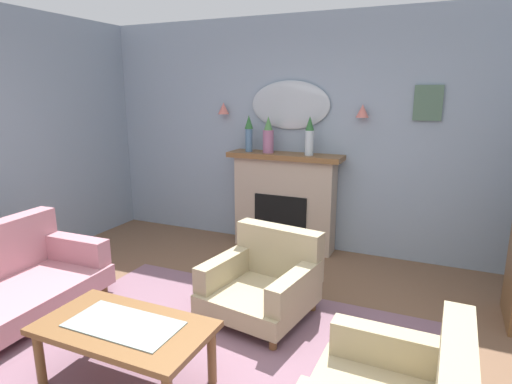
{
  "coord_description": "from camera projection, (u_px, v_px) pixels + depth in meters",
  "views": [
    {
      "loc": [
        1.29,
        -2.1,
        1.87
      ],
      "look_at": [
        -0.31,
        1.51,
        0.93
      ],
      "focal_mm": 29.84,
      "sensor_mm": 36.0,
      "label": 1
    }
  ],
  "objects": [
    {
      "name": "mantel_vase_centre",
      "position": [
        310.0,
        136.0,
        4.76
      ],
      "size": [
        0.1,
        0.1,
        0.44
      ],
      "color": "silver",
      "rests_on": "fireplace"
    },
    {
      "name": "framed_picture",
      "position": [
        428.0,
        103.0,
        4.37
      ],
      "size": [
        0.28,
        0.03,
        0.36
      ],
      "primitive_type": "cube",
      "color": "#4C6B56"
    },
    {
      "name": "mantel_vase_left",
      "position": [
        249.0,
        132.0,
        5.06
      ],
      "size": [
        0.1,
        0.1,
        0.43
      ],
      "color": "#4C7093",
      "rests_on": "fireplace"
    },
    {
      "name": "patterned_rug",
      "position": [
        221.0,
        363.0,
        2.99
      ],
      "size": [
        3.2,
        2.4,
        0.01
      ],
      "primitive_type": "cube",
      "color": "#7F5B6B",
      "rests_on": "ground"
    },
    {
      "name": "fireplace",
      "position": [
        284.0,
        202.0,
        5.09
      ],
      "size": [
        1.36,
        0.36,
        1.16
      ],
      "color": "tan",
      "rests_on": "ground"
    },
    {
      "name": "coffee_table",
      "position": [
        124.0,
        333.0,
        2.68
      ],
      "size": [
        1.1,
        0.6,
        0.45
      ],
      "color": "brown",
      "rests_on": "ground"
    },
    {
      "name": "armchair_by_coffee_table",
      "position": [
        265.0,
        280.0,
        3.62
      ],
      "size": [
        0.92,
        0.93,
        0.71
      ],
      "color": "tan",
      "rests_on": "ground"
    },
    {
      "name": "wall_sconce_right",
      "position": [
        363.0,
        111.0,
        4.59
      ],
      "size": [
        0.14,
        0.14,
        0.14
      ],
      "primitive_type": "cone",
      "color": "#D17066"
    },
    {
      "name": "wall_back",
      "position": [
        323.0,
        136.0,
        4.95
      ],
      "size": [
        6.68,
        0.1,
        2.72
      ],
      "primitive_type": "cube",
      "color": "#8C9EB2",
      "rests_on": "ground"
    },
    {
      "name": "wall_sconce_left",
      "position": [
        224.0,
        108.0,
        5.26
      ],
      "size": [
        0.14,
        0.14,
        0.14
      ],
      "primitive_type": "cone",
      "color": "#D17066"
    },
    {
      "name": "mantel_vase_right",
      "position": [
        268.0,
        137.0,
        4.97
      ],
      "size": [
        0.13,
        0.13,
        0.43
      ],
      "color": "#9E6084",
      "rests_on": "fireplace"
    },
    {
      "name": "wall_mirror",
      "position": [
        290.0,
        105.0,
        4.96
      ],
      "size": [
        0.96,
        0.06,
        0.56
      ],
      "primitive_type": "ellipsoid",
      "color": "#B2BCC6"
    }
  ]
}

